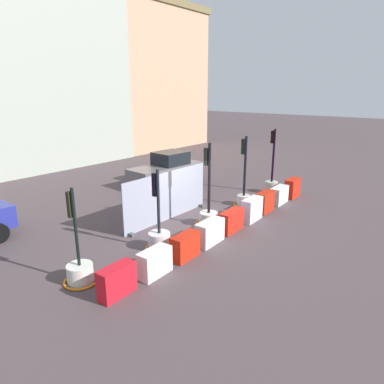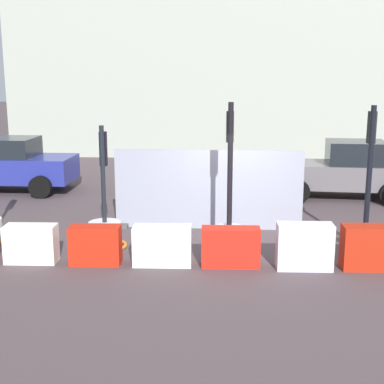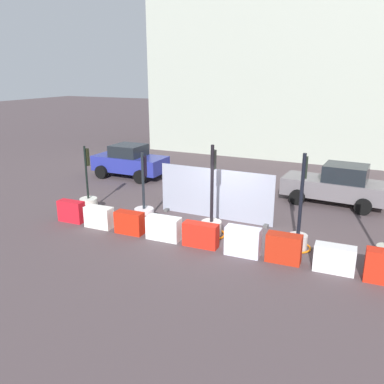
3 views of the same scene
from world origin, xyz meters
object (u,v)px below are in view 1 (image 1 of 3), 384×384
at_px(traffic_light_4, 271,182).
at_px(construction_barrier_0, 117,281).
at_px(construction_barrier_7, 279,195).
at_px(car_grey_saloon, 167,169).
at_px(traffic_light_1, 159,238).
at_px(traffic_light_2, 209,214).
at_px(traffic_light_3, 244,193).
at_px(construction_barrier_8, 292,188).
at_px(construction_barrier_4, 231,221).
at_px(construction_barrier_1, 155,263).
at_px(construction_barrier_5, 252,209).
at_px(construction_barrier_6, 265,202).
at_px(construction_barrier_2, 185,246).
at_px(construction_barrier_3, 210,232).
at_px(traffic_light_0, 80,269).

distance_m(traffic_light_4, construction_barrier_0, 10.82).
distance_m(construction_barrier_7, car_grey_saloon, 6.40).
distance_m(traffic_light_1, construction_barrier_7, 6.91).
relative_size(traffic_light_1, traffic_light_2, 0.84).
relative_size(traffic_light_3, construction_barrier_0, 3.03).
bearing_deg(construction_barrier_8, construction_barrier_0, 179.96).
distance_m(traffic_light_3, construction_barrier_4, 3.11).
distance_m(traffic_light_3, construction_barrier_7, 1.68).
distance_m(traffic_light_3, construction_barrier_1, 6.99).
relative_size(construction_barrier_5, construction_barrier_6, 1.05).
bearing_deg(traffic_light_4, construction_barrier_8, -92.84).
distance_m(construction_barrier_5, construction_barrier_7, 2.67).
height_order(construction_barrier_6, construction_barrier_8, construction_barrier_8).
bearing_deg(construction_barrier_0, traffic_light_3, 8.33).
relative_size(traffic_light_3, construction_barrier_4, 2.67).
distance_m(construction_barrier_2, construction_barrier_3, 1.34).
distance_m(construction_barrier_3, car_grey_saloon, 8.02).
xyz_separation_m(traffic_light_3, construction_barrier_7, (1.23, -1.13, -0.16)).
relative_size(construction_barrier_2, construction_barrier_3, 0.87).
bearing_deg(construction_barrier_0, construction_barrier_6, 0.37).
bearing_deg(construction_barrier_0, construction_barrier_5, -0.25).
bearing_deg(construction_barrier_4, construction_barrier_6, 0.88).
distance_m(construction_barrier_8, car_grey_saloon, 6.72).
distance_m(traffic_light_1, traffic_light_3, 5.62).
xyz_separation_m(traffic_light_3, construction_barrier_2, (-5.57, -1.24, -0.16)).
xyz_separation_m(traffic_light_4, construction_barrier_2, (-8.13, -1.16, -0.16)).
bearing_deg(traffic_light_4, construction_barrier_2, -171.89).
relative_size(construction_barrier_3, construction_barrier_4, 1.01).
bearing_deg(construction_barrier_4, traffic_light_1, 159.86).
distance_m(construction_barrier_0, car_grey_saloon, 10.87).
height_order(traffic_light_1, construction_barrier_8, traffic_light_1).
relative_size(traffic_light_4, construction_barrier_2, 3.11).
bearing_deg(construction_barrier_7, traffic_light_3, 137.26).
bearing_deg(construction_barrier_5, construction_barrier_4, 178.40).
bearing_deg(construction_barrier_0, traffic_light_1, 21.53).
bearing_deg(car_grey_saloon, construction_barrier_4, -118.34).
relative_size(traffic_light_4, construction_barrier_5, 2.93).
height_order(traffic_light_2, construction_barrier_8, traffic_light_2).
distance_m(construction_barrier_5, construction_barrier_8, 3.95).
bearing_deg(traffic_light_4, construction_barrier_7, -141.84).
bearing_deg(construction_barrier_3, traffic_light_1, 143.89).
bearing_deg(construction_barrier_5, construction_barrier_1, -179.99).
bearing_deg(traffic_light_1, traffic_light_3, 1.87).
relative_size(traffic_light_2, construction_barrier_6, 3.03).
height_order(construction_barrier_4, car_grey_saloon, car_grey_saloon).
xyz_separation_m(construction_barrier_3, construction_barrier_7, (5.45, 0.06, -0.01)).
relative_size(traffic_light_1, construction_barrier_8, 2.61).
height_order(construction_barrier_0, construction_barrier_5, construction_barrier_5).
bearing_deg(traffic_light_0, car_grey_saloon, 29.77).
distance_m(traffic_light_1, construction_barrier_5, 4.30).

